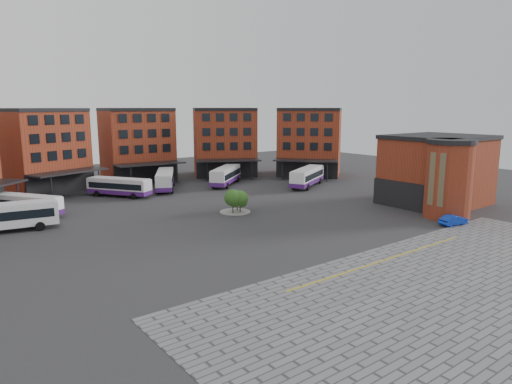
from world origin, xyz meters
TOP-DOWN VIEW (x-y plane):
  - ground at (0.00, 0.00)m, footprint 160.00×160.00m
  - paving_zone at (2.00, -22.00)m, footprint 50.00×22.00m
  - yellow_line at (2.00, -14.00)m, footprint 26.00×0.15m
  - main_building at (-4.77, 38.25)m, footprint 94.14×42.48m
  - east_building at (28.70, -3.06)m, footprint 17.40×15.40m
  - tree_island at (1.98, 11.53)m, footprint 4.40×4.40m
  - bus_a at (-26.11, 20.16)m, footprint 12.44×4.67m
  - bus_b at (-21.98, 27.45)m, footprint 7.73×9.97m
  - bus_c at (-6.86, 33.18)m, footprint 8.31×10.72m
  - bus_d at (2.18, 34.50)m, footprint 8.30×11.99m
  - bus_e at (13.76, 32.04)m, footprint 11.08×10.07m
  - bus_f at (25.07, 21.35)m, footprint 12.25×8.48m
  - blue_car at (19.92, -10.83)m, footprint 4.19×2.03m

SIDE VIEW (x-z plane):
  - ground at x=0.00m, z-range 0.00..0.00m
  - paving_zone at x=2.00m, z-range 0.00..0.02m
  - yellow_line at x=2.00m, z-range 0.02..0.04m
  - blue_car at x=19.92m, z-range 0.00..1.32m
  - bus_b at x=-21.98m, z-range 0.12..3.05m
  - bus_c at x=-6.86m, z-range 0.13..3.28m
  - bus_d at x=2.18m, z-range 0.14..3.57m
  - bus_e at x=13.76m, z-range 0.14..3.58m
  - bus_f at x=25.07m, z-range 0.15..3.64m
  - tree_island at x=1.98m, z-range 0.18..3.67m
  - bus_a at x=-26.11m, z-range 0.32..3.76m
  - east_building at x=28.70m, z-range -0.01..10.59m
  - main_building at x=-4.77m, z-range -0.07..14.53m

